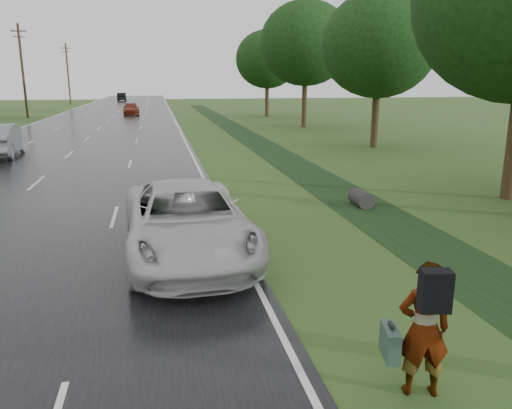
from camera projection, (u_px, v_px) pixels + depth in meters
The scene contains 15 objects.
road at pixel (105, 124), 47.86m from camera, with size 14.00×180.00×0.04m, color black.
edge_stripe_east at pixel (176, 122), 49.12m from camera, with size 0.12×180.00×0.01m, color silver.
edge_stripe_west at pixel (30, 125), 46.58m from camera, with size 0.12×180.00×0.01m, color silver.
center_line at pixel (105, 123), 47.85m from camera, with size 0.12×180.00×0.01m, color silver.
drainage_ditch at pixel (293, 163), 24.99m from camera, with size 2.20×120.00×0.56m.
utility_pole_far at pixel (23, 70), 54.39m from camera, with size 1.60×0.26×10.00m.
utility_pole_distant at pixel (68, 73), 82.94m from camera, with size 1.60×0.26×10.00m.
tree_east_c at pixel (379, 45), 29.81m from camera, with size 7.00×7.00×9.29m.
tree_east_d at pixel (306, 43), 42.81m from camera, with size 8.00×8.00×10.76m.
tree_east_f at pixel (267, 59), 56.27m from camera, with size 7.20×7.20×9.62m.
pedestrian at pixel (422, 328), 6.48m from camera, with size 0.89×0.88×1.87m.
white_pickup at pixel (187, 221), 11.68m from camera, with size 2.79×6.06×1.68m, color silver.
silver_sedan at pixel (0, 140), 27.15m from camera, with size 1.86×5.34×1.76m, color #95989D.
far_car_red at pixel (131, 109), 59.76m from camera, with size 1.88×4.62×1.34m, color maroon.
far_car_dark at pixel (122, 97), 99.88m from camera, with size 1.69×4.85×1.60m, color black.
Camera 1 is at (4.90, -5.22, 4.09)m, focal length 35.00 mm.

